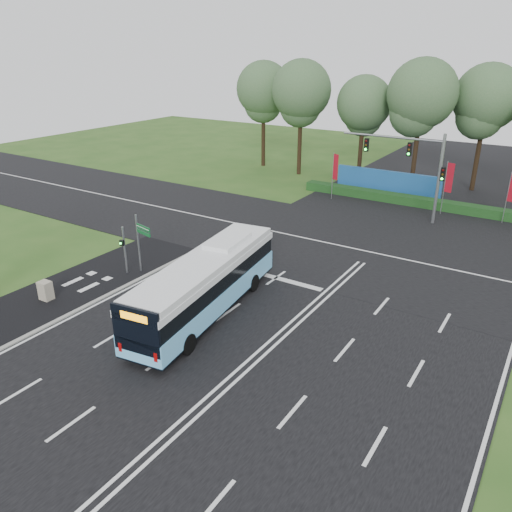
{
  "coord_description": "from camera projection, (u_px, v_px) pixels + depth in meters",
  "views": [
    {
      "loc": [
        10.34,
        -18.64,
        12.95
      ],
      "look_at": [
        -2.83,
        2.0,
        2.65
      ],
      "focal_mm": 35.0,
      "sensor_mm": 36.0,
      "label": 1
    }
  ],
  "objects": [
    {
      "name": "eucalyptus_row",
      "position": [
        488.0,
        101.0,
        43.72
      ],
      "size": [
        53.51,
        9.44,
        12.19
      ],
      "color": "black",
      "rests_on": "ground"
    },
    {
      "name": "traffic_light_gantry",
      "position": [
        417.0,
        162.0,
        38.65
      ],
      "size": [
        8.41,
        0.28,
        7.0
      ],
      "color": "gray",
      "rests_on": "ground"
    },
    {
      "name": "road_main",
      "position": [
        282.0,
        330.0,
        24.62
      ],
      "size": [
        20.0,
        120.0,
        0.04
      ],
      "primitive_type": "cube",
      "color": "black",
      "rests_on": "ground"
    },
    {
      "name": "street_sign",
      "position": [
        141.0,
        237.0,
        29.97
      ],
      "size": [
        1.42,
        0.4,
        3.72
      ],
      "rotation": [
        0.0,
        0.0,
        -0.22
      ],
      "color": "gray",
      "rests_on": "ground"
    },
    {
      "name": "city_bus",
      "position": [
        206.0,
        284.0,
        25.64
      ],
      "size": [
        3.96,
        11.86,
        3.34
      ],
      "rotation": [
        0.0,
        0.0,
        0.13
      ],
      "color": "#6EC6FF",
      "rests_on": "ground"
    },
    {
      "name": "kerb_strip",
      "position": [
        95.0,
        302.0,
        27.28
      ],
      "size": [
        0.25,
        18.0,
        0.12
      ],
      "primitive_type": "cube",
      "color": "gray",
      "rests_on": "ground"
    },
    {
      "name": "blue_hoarding",
      "position": [
        387.0,
        182.0,
        47.17
      ],
      "size": [
        10.0,
        0.3,
        2.2
      ],
      "primitive_type": "cube",
      "color": "#1B5293",
      "rests_on": "ground"
    },
    {
      "name": "bike_path",
      "position": [
        66.0,
        291.0,
        28.48
      ],
      "size": [
        5.0,
        18.0,
        0.06
      ],
      "primitive_type": "cube",
      "color": "black",
      "rests_on": "ground"
    },
    {
      "name": "utility_cabinet",
      "position": [
        46.0,
        291.0,
        27.38
      ],
      "size": [
        0.68,
        0.58,
        1.12
      ],
      "primitive_type": "cube",
      "rotation": [
        0.0,
        0.0,
        0.03
      ],
      "color": "#A89D87",
      "rests_on": "ground"
    },
    {
      "name": "ground",
      "position": [
        282.0,
        330.0,
        24.63
      ],
      "size": [
        120.0,
        120.0,
        0.0
      ],
      "primitive_type": "plane",
      "color": "#2C521B",
      "rests_on": "ground"
    },
    {
      "name": "banner_flag_mid",
      "position": [
        448.0,
        181.0,
        40.37
      ],
      "size": [
        0.65,
        0.21,
        4.46
      ],
      "rotation": [
        0.0,
        0.0,
        -0.25
      ],
      "color": "gray",
      "rests_on": "ground"
    },
    {
      "name": "hedge",
      "position": [
        422.0,
        202.0,
        43.51
      ],
      "size": [
        22.0,
        1.2,
        0.8
      ],
      "primitive_type": "cube",
      "color": "#173A15",
      "rests_on": "ground"
    },
    {
      "name": "road_cross",
      "position": [
        370.0,
        252.0,
        33.94
      ],
      "size": [
        120.0,
        14.0,
        0.05
      ],
      "primitive_type": "cube",
      "color": "black",
      "rests_on": "ground"
    },
    {
      "name": "banner_flag_left",
      "position": [
        335.0,
        170.0,
        44.54
      ],
      "size": [
        0.59,
        0.29,
        4.29
      ],
      "rotation": [
        0.0,
        0.0,
        -0.41
      ],
      "color": "gray",
      "rests_on": "ground"
    },
    {
      "name": "banner_flag_right",
      "position": [
        511.0,
        190.0,
        38.42
      ],
      "size": [
        0.59,
        0.23,
        4.13
      ],
      "rotation": [
        0.0,
        0.0,
        -0.31
      ],
      "color": "gray",
      "rests_on": "ground"
    },
    {
      "name": "pedestrian_signal",
      "position": [
        124.0,
        249.0,
        30.14
      ],
      "size": [
        0.28,
        0.4,
        3.05
      ],
      "rotation": [
        0.0,
        0.0,
        0.36
      ],
      "color": "gray",
      "rests_on": "ground"
    }
  ]
}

